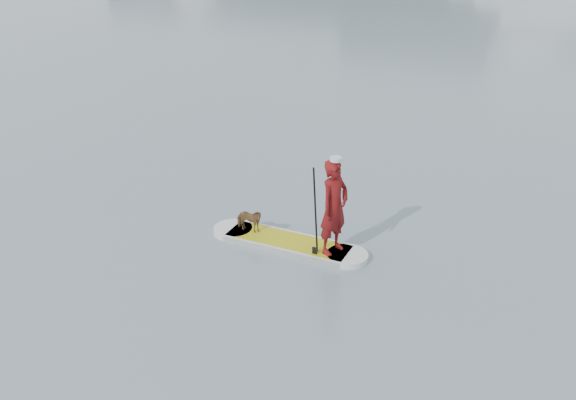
% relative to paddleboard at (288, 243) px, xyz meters
% --- Properties ---
extents(ground, '(140.00, 140.00, 0.00)m').
position_rel_paddleboard_xyz_m(ground, '(-3.43, -1.84, -0.06)').
color(ground, slate).
rests_on(ground, ground).
extents(paddleboard, '(3.30, 0.90, 0.12)m').
position_rel_paddleboard_xyz_m(paddleboard, '(0.00, 0.00, 0.00)').
color(paddleboard, gold).
rests_on(paddleboard, ground).
extents(paddler, '(0.60, 0.77, 1.85)m').
position_rel_paddleboard_xyz_m(paddler, '(0.95, 0.04, 0.99)').
color(paddler, maroon).
rests_on(paddler, paddleboard).
extents(white_cap, '(0.22, 0.22, 0.07)m').
position_rel_paddleboard_xyz_m(white_cap, '(0.95, 0.04, 1.95)').
color(white_cap, silver).
rests_on(white_cap, paddler).
extents(dog, '(0.62, 0.31, 0.51)m').
position_rel_paddleboard_xyz_m(dog, '(-0.87, -0.04, 0.31)').
color(dog, brown).
rests_on(dog, paddleboard).
extents(paddle, '(0.10, 0.30, 2.00)m').
position_rel_paddleboard_xyz_m(paddle, '(0.69, -0.23, 0.74)').
color(paddle, black).
rests_on(paddle, ground).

